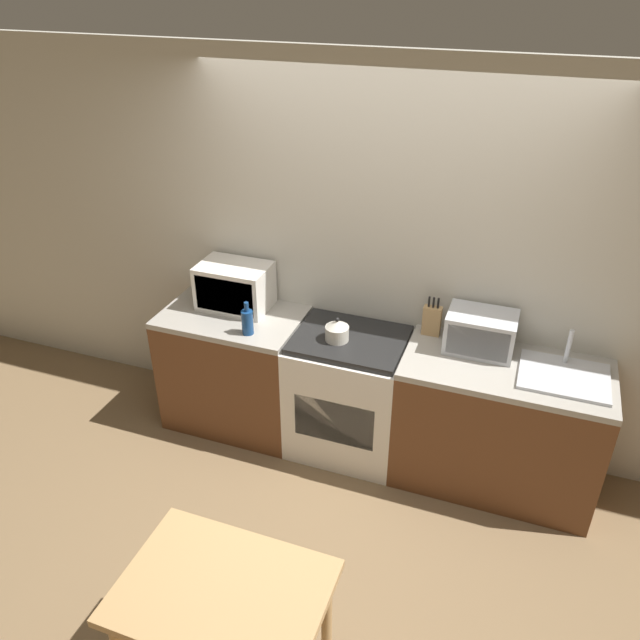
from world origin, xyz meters
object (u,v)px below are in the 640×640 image
Objects in this scene: stove_range at (348,393)px; bottle at (247,322)px; toaster_oven at (481,332)px; kettle at (337,330)px; microwave at (235,286)px; dining_table at (224,607)px.

bottle is (-0.64, -0.18, 0.54)m from stove_range.
kettle is at bearing -167.16° from toaster_oven.
kettle is at bearing -12.46° from microwave.
stove_range is 1.08m from microwave.
kettle is 0.19× the size of dining_table.
microwave is at bearing 128.35° from bottle.
stove_range is at bearing -8.01° from microwave.
toaster_oven is (0.87, 0.20, 0.06)m from kettle.
toaster_oven reaches higher than dining_table.
toaster_oven is at bearing 69.23° from dining_table.
stove_range is 3.92× the size of bottle.
toaster_oven is at bearing 12.84° from kettle.
stove_range is at bearing 91.25° from dining_table.
bottle is 1.48m from toaster_oven.
stove_range is 2.15× the size of toaster_oven.
stove_range reaches higher than dining_table.
toaster_oven is at bearing 0.64° from microwave.
stove_range is 0.53m from kettle.
kettle reaches higher than dining_table.
kettle is 1.83m from dining_table.
kettle is (-0.07, -0.06, 0.52)m from stove_range.
kettle is 0.58m from bottle.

